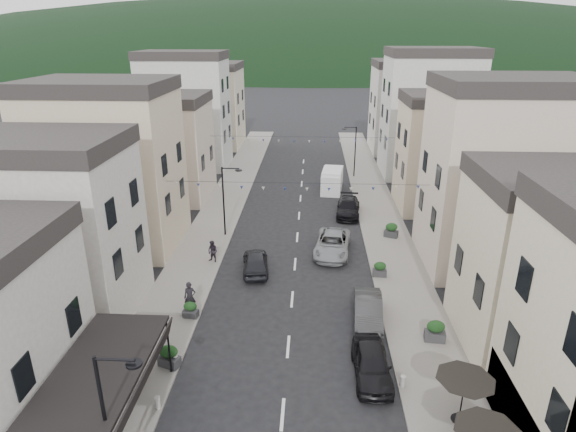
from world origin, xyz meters
name	(u,v)px	position (x,y,z in m)	size (l,w,h in m)	color
sidewalk_left	(222,210)	(-7.50, 32.00, 0.06)	(4.00, 76.00, 0.12)	slate
sidewalk_right	(378,213)	(7.50, 32.00, 0.06)	(4.00, 76.00, 0.12)	slate
hill_backdrop	(312,58)	(0.00, 300.00, 0.00)	(640.00, 360.00, 70.00)	black
boutique_awning	(108,367)	(-7.25, 5.00, 3.11)	(3.77, 7.50, 3.28)	black
buildings_row_left	(162,135)	(-14.50, 37.75, 6.12)	(10.20, 54.16, 14.00)	#B2ACA3
buildings_row_right	(448,138)	(14.50, 36.59, 6.32)	(10.20, 54.16, 14.50)	beige
streetlamp_left_near	(111,410)	(-5.82, 2.00, 3.70)	(1.70, 0.56, 6.00)	black
streetlamp_left_far	(227,194)	(-5.82, 26.00, 3.70)	(1.70, 0.56, 6.00)	black
streetlamp_right_far	(353,146)	(5.82, 44.00, 3.70)	(1.70, 0.56, 6.00)	black
bollards	(282,415)	(0.00, 5.50, 0.42)	(11.66, 10.26, 0.60)	gray
bunting_near	(296,188)	(0.00, 22.00, 5.65)	(19.00, 0.28, 0.62)	black
bunting_far	(302,140)	(0.00, 38.00, 5.65)	(19.00, 0.28, 0.62)	black
parked_car_a	(372,364)	(4.28, 8.81, 0.76)	(1.79, 4.44, 1.51)	black
parked_car_b	(368,311)	(4.60, 13.69, 0.76)	(1.60, 4.60, 1.52)	#2F2F32
parked_car_c	(332,244)	(2.82, 23.06, 0.78)	(2.60, 5.64, 1.57)	gray
parked_car_d	(348,207)	(4.60, 31.46, 0.74)	(2.08, 5.13, 1.49)	black
parked_car_e	(255,262)	(-2.80, 19.73, 0.75)	(1.77, 4.40, 1.50)	black
delivery_van	(332,180)	(3.33, 38.86, 1.21)	(2.59, 5.33, 2.46)	silver
pedestrian_a	(190,297)	(-6.14, 14.08, 1.10)	(0.72, 0.47, 1.97)	black
pedestrian_b	(213,251)	(-6.10, 20.87, 0.95)	(0.81, 0.63, 1.67)	black
planter_la	(169,356)	(-6.00, 8.95, 0.71)	(1.22, 0.92, 1.21)	#303032
planter_lb	(190,310)	(-6.00, 13.47, 0.62)	(0.98, 0.65, 1.02)	#2F2F31
planter_ra	(435,331)	(8.11, 11.84, 0.73)	(1.18, 0.73, 1.26)	#333235
planter_rb	(380,269)	(6.00, 19.26, 0.64)	(1.00, 0.61, 1.08)	#303032
planter_rc	(391,230)	(7.82, 26.22, 0.72)	(1.25, 1.00, 1.23)	#2A2B2D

